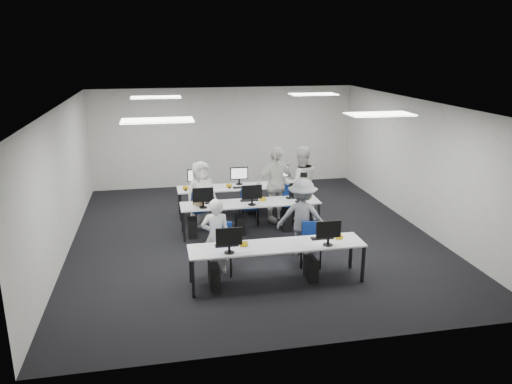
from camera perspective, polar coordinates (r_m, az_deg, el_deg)
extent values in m
plane|color=black|center=(11.51, -0.44, -4.96)|extent=(9.00, 9.00, 0.00)
plane|color=white|center=(10.79, -0.48, 10.05)|extent=(9.00, 9.00, 0.00)
cube|color=beige|center=(15.40, -3.63, 6.29)|extent=(8.00, 0.02, 3.00)
cube|color=beige|center=(6.90, 6.64, -6.65)|extent=(8.00, 0.02, 3.00)
cube|color=beige|center=(11.05, -21.29, 1.16)|extent=(0.02, 9.00, 3.00)
cube|color=beige|center=(12.42, 18.01, 3.07)|extent=(0.02, 9.00, 3.00)
cube|color=white|center=(8.62, -11.20, 8.04)|extent=(1.20, 0.60, 0.02)
cube|color=white|center=(9.51, 13.95, 8.63)|extent=(1.20, 0.60, 0.02)
cube|color=white|center=(12.59, -11.38, 10.58)|extent=(1.20, 0.60, 0.02)
cube|color=white|center=(13.21, 6.56, 11.05)|extent=(1.20, 0.60, 0.02)
cube|color=silver|center=(9.07, 2.43, -6.16)|extent=(3.20, 0.70, 0.03)
cube|color=black|center=(8.73, -7.20, -9.83)|extent=(0.05, 0.05, 0.70)
cube|color=black|center=(9.28, -7.49, -8.22)|extent=(0.05, 0.05, 0.70)
cube|color=black|center=(9.42, 12.13, -8.05)|extent=(0.05, 0.05, 0.70)
cube|color=black|center=(9.93, 10.78, -6.68)|extent=(0.05, 0.05, 0.70)
cube|color=silver|center=(11.46, -0.64, -1.27)|extent=(3.20, 0.70, 0.03)
cube|color=black|center=(11.13, -8.23, -3.98)|extent=(0.05, 0.05, 0.70)
cube|color=black|center=(11.69, -8.40, -2.98)|extent=(0.05, 0.05, 0.70)
cube|color=black|center=(11.67, 7.15, -2.95)|extent=(0.05, 0.05, 0.70)
cube|color=black|center=(12.21, 6.27, -2.05)|extent=(0.05, 0.05, 0.70)
cube|color=silver|center=(12.78, -1.80, 0.60)|extent=(3.20, 0.70, 0.03)
cube|color=black|center=(12.45, -8.61, -1.78)|extent=(0.05, 0.05, 0.70)
cube|color=black|center=(13.02, -8.75, -0.97)|extent=(0.05, 0.05, 0.70)
cube|color=black|center=(12.94, 5.22, -0.95)|extent=(0.05, 0.05, 0.70)
cube|color=black|center=(13.49, 4.51, -0.21)|extent=(0.05, 0.05, 0.70)
cube|color=#0D2BAD|center=(8.63, -3.10, -5.12)|extent=(0.46, 0.04, 0.32)
cube|color=black|center=(9.03, -3.37, -6.09)|extent=(0.42, 0.14, 0.02)
ellipsoid|color=black|center=(9.07, -1.48, -5.91)|extent=(0.07, 0.10, 0.04)
cube|color=black|center=(9.09, -4.77, -9.63)|extent=(0.18, 0.40, 0.42)
cube|color=white|center=(9.04, 8.29, -4.25)|extent=(0.46, 0.04, 0.32)
cube|color=black|center=(9.42, 7.58, -5.23)|extent=(0.42, 0.14, 0.02)
ellipsoid|color=black|center=(9.52, 9.30, -5.03)|extent=(0.07, 0.10, 0.04)
cube|color=black|center=(9.44, 6.27, -8.66)|extent=(0.18, 0.40, 0.42)
cube|color=white|center=(11.05, -6.08, -0.32)|extent=(0.46, 0.04, 0.32)
cube|color=black|center=(11.44, -6.19, -1.26)|extent=(0.42, 0.14, 0.02)
ellipsoid|color=black|center=(11.47, -4.70, -1.13)|extent=(0.07, 0.10, 0.04)
cube|color=black|center=(11.46, -7.29, -4.07)|extent=(0.18, 0.40, 0.42)
cube|color=white|center=(11.20, -0.47, -0.01)|extent=(0.46, 0.04, 0.32)
cube|color=black|center=(11.58, -0.77, -0.94)|extent=(0.42, 0.14, 0.02)
ellipsoid|color=black|center=(11.64, 0.69, -0.82)|extent=(0.07, 0.10, 0.04)
cube|color=black|center=(11.58, -1.85, -3.73)|extent=(0.18, 0.40, 0.42)
cube|color=white|center=(11.45, 4.95, 0.30)|extent=(0.46, 0.04, 0.32)
cube|color=black|center=(11.82, 4.48, -0.63)|extent=(0.42, 0.14, 0.02)
ellipsoid|color=black|center=(11.90, 5.87, -0.51)|extent=(0.07, 0.10, 0.04)
cube|color=black|center=(11.80, 3.44, -3.36)|extent=(0.18, 0.40, 0.42)
cube|color=white|center=(12.74, -6.83, 1.91)|extent=(0.46, 0.04, 0.32)
cube|color=black|center=(12.51, -6.67, 0.27)|extent=(0.42, 0.14, 0.02)
ellipsoid|color=black|center=(12.49, -8.04, 0.23)|extent=(0.07, 0.10, 0.04)
cube|color=black|center=(12.82, -5.53, -1.78)|extent=(0.18, 0.40, 0.42)
cube|color=white|center=(12.87, -1.95, 2.16)|extent=(0.46, 0.04, 0.32)
cube|color=black|center=(12.64, -1.70, 0.54)|extent=(0.42, 0.14, 0.02)
ellipsoid|color=black|center=(12.59, -3.04, 0.50)|extent=(0.07, 0.10, 0.04)
cube|color=black|center=(12.97, -0.69, -1.49)|extent=(0.18, 0.40, 0.42)
cube|color=white|center=(13.09, 2.81, 2.39)|extent=(0.46, 0.04, 0.32)
cube|color=black|center=(12.86, 3.14, 0.80)|extent=(0.42, 0.14, 0.02)
ellipsoid|color=black|center=(12.79, 1.84, 0.77)|extent=(0.07, 0.10, 0.04)
cube|color=black|center=(13.20, 4.01, -1.20)|extent=(0.18, 0.40, 0.42)
cube|color=navy|center=(9.56, -4.11, -6.47)|extent=(0.54, 0.52, 0.06)
cube|color=navy|center=(9.65, -4.07, -4.49)|extent=(0.44, 0.14, 0.38)
cube|color=navy|center=(9.93, 6.33, -5.97)|extent=(0.52, 0.50, 0.06)
cube|color=navy|center=(10.01, 6.40, -4.28)|extent=(0.39, 0.17, 0.34)
cube|color=navy|center=(11.99, -6.42, -2.04)|extent=(0.50, 0.49, 0.06)
cube|color=navy|center=(12.08, -6.80, -0.72)|extent=(0.38, 0.16, 0.33)
cube|color=navy|center=(12.12, -0.75, -1.72)|extent=(0.43, 0.42, 0.06)
cube|color=navy|center=(12.22, -0.84, -0.38)|extent=(0.39, 0.08, 0.33)
cube|color=navy|center=(12.31, 4.13, -1.46)|extent=(0.51, 0.50, 0.06)
cube|color=navy|center=(12.42, 4.20, -0.15)|extent=(0.38, 0.17, 0.33)
cube|color=navy|center=(12.19, -5.87, -1.69)|extent=(0.52, 0.51, 0.06)
cube|color=navy|center=(11.95, -6.14, -0.86)|extent=(0.38, 0.18, 0.33)
cube|color=navy|center=(12.33, -0.77, -1.23)|extent=(0.45, 0.43, 0.06)
cube|color=navy|center=(12.06, -0.59, -0.34)|extent=(0.42, 0.06, 0.36)
cube|color=navy|center=(12.63, 3.80, -0.73)|extent=(0.46, 0.44, 0.06)
cube|color=navy|center=(12.35, 4.07, 0.20)|extent=(0.44, 0.06, 0.38)
ellipsoid|color=tan|center=(11.22, -6.51, -1.02)|extent=(0.32, 0.22, 0.25)
imported|color=white|center=(9.43, -4.61, -5.10)|extent=(0.55, 0.36, 1.49)
imported|color=white|center=(12.32, 5.13, 0.97)|extent=(0.91, 0.72, 1.86)
imported|color=white|center=(11.94, -6.26, -0.23)|extent=(0.91, 0.75, 1.59)
imported|color=white|center=(12.20, 2.25, 0.88)|extent=(1.18, 0.77, 1.86)
imported|color=slate|center=(10.28, 5.30, -2.90)|extent=(1.18, 0.91, 1.62)
cube|color=black|center=(10.20, 5.48, 2.01)|extent=(0.19, 0.22, 0.10)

